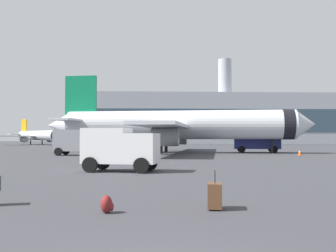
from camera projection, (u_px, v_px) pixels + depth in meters
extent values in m
cylinder|color=silver|center=(179.00, 125.00, 50.75)|extent=(30.20, 9.08, 3.80)
cone|color=silver|center=(306.00, 124.00, 48.60)|extent=(3.00, 3.98, 3.61)
cone|color=silver|center=(59.00, 125.00, 52.97)|extent=(3.76, 3.94, 3.42)
cylinder|color=black|center=(288.00, 124.00, 48.89)|extent=(2.07, 4.06, 3.88)
cube|color=silver|center=(178.00, 129.00, 58.80)|extent=(7.57, 16.60, 0.36)
cube|color=silver|center=(162.00, 125.00, 42.95)|extent=(7.57, 16.60, 0.36)
cylinder|color=gray|center=(176.00, 137.00, 56.29)|extent=(3.54, 2.73, 2.20)
cylinder|color=gray|center=(165.00, 137.00, 45.39)|extent=(3.54, 2.73, 2.20)
cube|color=#0C7247|center=(81.00, 99.00, 52.66)|extent=(4.39, 1.14, 6.40)
cube|color=silver|center=(85.00, 122.00, 55.81)|extent=(3.63, 6.37, 0.24)
cube|color=silver|center=(68.00, 120.00, 49.47)|extent=(3.63, 6.37, 0.24)
cylinder|color=black|center=(272.00, 146.00, 49.07)|extent=(0.36, 0.36, 1.80)
cylinder|color=black|center=(166.00, 146.00, 53.32)|extent=(0.44, 0.44, 1.80)
cylinder|color=black|center=(161.00, 146.00, 48.56)|extent=(0.44, 0.44, 1.80)
cylinder|color=silver|center=(39.00, 135.00, 104.95)|extent=(15.83, 17.27, 2.63)
cone|color=silver|center=(59.00, 135.00, 96.92)|extent=(2.98, 2.91, 2.50)
cone|color=silver|center=(21.00, 136.00, 113.17)|extent=(3.25, 3.23, 2.37)
cylinder|color=black|center=(56.00, 135.00, 98.01)|extent=(2.65, 2.51, 2.69)
cube|color=silver|center=(56.00, 136.00, 109.31)|extent=(10.49, 9.87, 0.25)
cube|color=silver|center=(18.00, 136.00, 101.56)|extent=(10.49, 9.87, 0.25)
cylinder|color=gray|center=(50.00, 139.00, 108.08)|extent=(2.62, 2.67, 1.53)
cylinder|color=gray|center=(24.00, 140.00, 102.74)|extent=(2.62, 2.67, 1.53)
cube|color=orange|center=(24.00, 127.00, 111.71)|extent=(2.22, 2.44, 4.44)
cube|color=silver|center=(31.00, 134.00, 113.45)|extent=(4.30, 4.12, 0.17)
cube|color=silver|center=(16.00, 134.00, 110.34)|extent=(4.30, 4.12, 0.17)
cylinder|color=black|center=(53.00, 143.00, 98.95)|extent=(0.25, 0.25, 1.25)
cylinder|color=black|center=(42.00, 142.00, 107.04)|extent=(0.31, 0.31, 1.25)
cylinder|color=black|center=(31.00, 143.00, 104.72)|extent=(0.31, 0.31, 1.25)
cube|color=gray|center=(90.00, 142.00, 43.35)|extent=(1.98, 2.42, 2.04)
cube|color=#1E232D|center=(96.00, 138.00, 43.30)|extent=(0.36, 1.97, 0.84)
cube|color=gray|center=(69.00, 140.00, 43.59)|extent=(3.40, 2.63, 2.40)
cylinder|color=black|center=(94.00, 151.00, 44.45)|extent=(0.92, 0.35, 0.90)
cylinder|color=black|center=(88.00, 152.00, 42.16)|extent=(0.92, 0.35, 0.90)
cylinder|color=black|center=(66.00, 151.00, 44.79)|extent=(0.92, 0.35, 0.90)
cylinder|color=black|center=(58.00, 152.00, 42.50)|extent=(0.92, 0.35, 0.90)
cube|color=navy|center=(273.00, 140.00, 51.47)|extent=(2.04, 2.64, 2.29)
cube|color=#1E232D|center=(279.00, 136.00, 51.40)|extent=(0.42, 2.15, 0.95)
cube|color=navy|center=(251.00, 139.00, 51.82)|extent=(4.65, 3.06, 2.70)
cylinder|color=black|center=(271.00, 149.00, 52.68)|extent=(0.92, 0.36, 0.90)
cylinder|color=black|center=(274.00, 150.00, 50.20)|extent=(0.92, 0.36, 0.90)
cylinder|color=black|center=(240.00, 149.00, 53.16)|extent=(0.92, 0.36, 0.90)
cylinder|color=black|center=(242.00, 149.00, 50.68)|extent=(0.92, 0.36, 0.90)
cube|color=white|center=(142.00, 148.00, 22.75)|extent=(2.18, 2.36, 1.78)
cube|color=#1E232D|center=(155.00, 141.00, 22.62)|extent=(0.50, 1.77, 0.74)
cube|color=white|center=(107.00, 146.00, 23.17)|extent=(3.04, 2.56, 2.10)
cylinder|color=black|center=(150.00, 163.00, 23.71)|extent=(0.93, 0.43, 0.90)
cylinder|color=black|center=(141.00, 166.00, 21.65)|extent=(0.93, 0.43, 0.90)
cylinder|color=black|center=(103.00, 162.00, 24.29)|extent=(0.93, 0.43, 0.90)
cylinder|color=black|center=(90.00, 165.00, 22.23)|extent=(0.93, 0.43, 0.90)
cube|color=#F2590C|center=(105.00, 154.00, 46.38)|extent=(0.44, 0.44, 0.04)
cone|color=#F2590C|center=(105.00, 152.00, 46.38)|extent=(0.36, 0.36, 0.56)
cylinder|color=white|center=(105.00, 151.00, 46.39)|extent=(0.23, 0.23, 0.10)
cube|color=#F2590C|center=(112.00, 151.00, 56.97)|extent=(0.44, 0.44, 0.04)
cone|color=#F2590C|center=(112.00, 149.00, 56.98)|extent=(0.36, 0.36, 0.61)
cylinder|color=white|center=(112.00, 149.00, 56.98)|extent=(0.23, 0.23, 0.10)
cube|color=#F2590C|center=(300.00, 155.00, 43.64)|extent=(0.44, 0.44, 0.04)
cone|color=#F2590C|center=(300.00, 152.00, 43.65)|extent=(0.36, 0.36, 0.62)
cylinder|color=white|center=(300.00, 152.00, 43.65)|extent=(0.23, 0.23, 0.10)
cube|color=#F2590C|center=(151.00, 165.00, 28.15)|extent=(0.44, 0.44, 0.04)
cone|color=#F2590C|center=(151.00, 160.00, 28.16)|extent=(0.36, 0.36, 0.67)
cylinder|color=white|center=(151.00, 160.00, 28.16)|extent=(0.23, 0.23, 0.10)
cube|color=brown|center=(215.00, 195.00, 10.91)|extent=(0.51, 0.70, 0.70)
cylinder|color=black|center=(215.00, 177.00, 10.93)|extent=(0.02, 0.02, 0.36)
cylinder|color=black|center=(215.00, 206.00, 11.12)|extent=(0.08, 0.04, 0.08)
cylinder|color=black|center=(215.00, 209.00, 10.68)|extent=(0.08, 0.04, 0.08)
ellipsoid|color=maroon|center=(106.00, 204.00, 10.36)|extent=(0.32, 0.40, 0.48)
ellipsoid|color=maroon|center=(112.00, 207.00, 10.36)|extent=(0.12, 0.28, 0.24)
cube|color=#9EA3AD|center=(208.00, 119.00, 127.27)|extent=(82.53, 18.47, 16.11)
cube|color=#334756|center=(213.00, 120.00, 117.97)|extent=(78.40, 0.10, 7.25)
cylinder|color=#9EA3AD|center=(225.00, 77.00, 127.94)|extent=(4.40, 4.40, 12.00)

